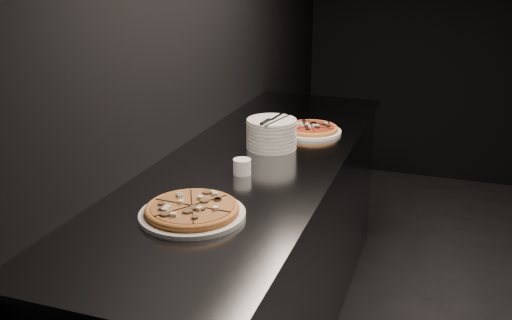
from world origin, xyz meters
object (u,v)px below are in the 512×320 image
(counter, at_px, (256,252))
(pizza_tomato, at_px, (311,129))
(ramekin, at_px, (242,166))
(plate_stack, at_px, (272,134))
(cutlery, at_px, (272,120))
(pizza_mushroom, at_px, (192,211))

(counter, bearing_deg, pizza_tomato, 72.14)
(pizza_tomato, bearing_deg, ramekin, -100.73)
(plate_stack, distance_m, cutlery, 0.07)
(counter, relative_size, pizza_mushroom, 6.93)
(pizza_mushroom, distance_m, ramekin, 0.42)
(pizza_mushroom, height_order, plate_stack, plate_stack)
(counter, xyz_separation_m, pizza_tomato, (0.14, 0.43, 0.48))
(counter, distance_m, ramekin, 0.54)
(counter, height_order, ramekin, ramekin)
(counter, height_order, cutlery, cutlery)
(pizza_mushroom, bearing_deg, plate_stack, 88.07)
(counter, distance_m, pizza_mushroom, 0.80)
(cutlery, height_order, ramekin, cutlery)
(counter, relative_size, ramekin, 34.64)
(counter, distance_m, pizza_tomato, 0.65)
(pizza_mushroom, xyz_separation_m, plate_stack, (0.03, 0.78, 0.04))
(pizza_mushroom, bearing_deg, pizza_tomato, 82.59)
(pizza_mushroom, xyz_separation_m, ramekin, (0.02, 0.42, 0.01))
(pizza_mushroom, distance_m, pizza_tomato, 1.07)
(pizza_tomato, height_order, ramekin, ramekin)
(pizza_mushroom, relative_size, cutlery, 1.53)
(plate_stack, relative_size, cutlery, 0.96)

